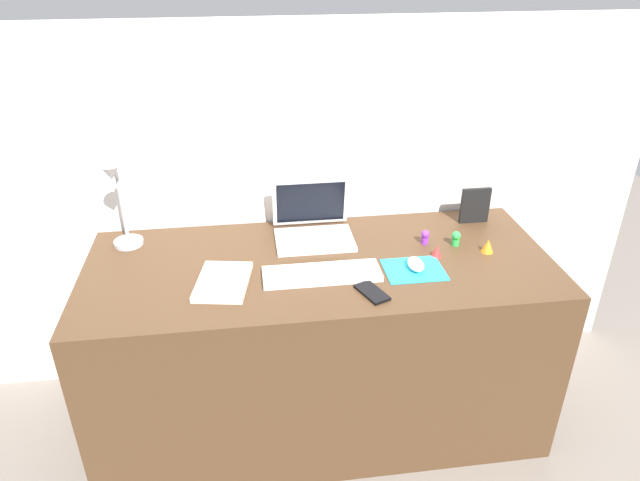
{
  "coord_description": "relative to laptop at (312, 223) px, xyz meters",
  "views": [
    {
      "loc": [
        -0.25,
        -1.78,
        1.8
      ],
      "look_at": [
        -0.0,
        0.0,
        0.83
      ],
      "focal_mm": 32.17,
      "sensor_mm": 36.0,
      "label": 1
    }
  ],
  "objects": [
    {
      "name": "toy_figurine_orange",
      "position": [
        0.63,
        -0.22,
        -0.03
      ],
      "size": [
        0.05,
        0.05,
        0.05
      ],
      "primitive_type": "cone",
      "color": "orange",
      "rests_on": "desk"
    },
    {
      "name": "toy_figurine_green",
      "position": [
        0.53,
        -0.16,
        -0.02
      ],
      "size": [
        0.03,
        0.03,
        0.06
      ],
      "color": "green",
      "rests_on": "desk"
    },
    {
      "name": "back_wall",
      "position": [
        0.0,
        0.18,
        -0.03
      ],
      "size": [
        2.9,
        0.05,
        1.53
      ],
      "primitive_type": "cube",
      "color": "silver",
      "rests_on": "ground_plane"
    },
    {
      "name": "desk",
      "position": [
        0.0,
        -0.21,
        -0.42
      ],
      "size": [
        1.7,
        0.71,
        0.74
      ],
      "primitive_type": "cube",
      "color": "#4C331E",
      "rests_on": "ground_plane"
    },
    {
      "name": "picture_frame",
      "position": [
        0.67,
        0.03,
        0.02
      ],
      "size": [
        0.12,
        0.02,
        0.15
      ],
      "primitive_type": "cube",
      "color": "black",
      "rests_on": "desk"
    },
    {
      "name": "keyboard",
      "position": [
        -0.01,
        -0.31,
        -0.04
      ],
      "size": [
        0.41,
        0.13,
        0.02
      ],
      "primitive_type": "cube",
      "color": "white",
      "rests_on": "desk"
    },
    {
      "name": "mousepad",
      "position": [
        0.32,
        -0.31,
        -0.05
      ],
      "size": [
        0.21,
        0.17,
        0.0
      ],
      "primitive_type": "cube",
      "color": "#28B7CC",
      "rests_on": "desk"
    },
    {
      "name": "ground_plane",
      "position": [
        0.0,
        -0.21,
        -0.79
      ],
      "size": [
        6.0,
        6.0,
        0.0
      ],
      "primitive_type": "plane",
      "color": "slate"
    },
    {
      "name": "laptop",
      "position": [
        0.0,
        0.0,
        0.0
      ],
      "size": [
        0.3,
        0.25,
        0.21
      ],
      "color": "white",
      "rests_on": "desk"
    },
    {
      "name": "cell_phone",
      "position": [
        0.14,
        -0.44,
        -0.05
      ],
      "size": [
        0.11,
        0.14,
        0.01
      ],
      "primitive_type": "cube",
      "rotation": [
        0.0,
        0.0,
        0.4
      ],
      "color": "black",
      "rests_on": "desk"
    },
    {
      "name": "toy_figurine_red",
      "position": [
        0.43,
        -0.23,
        -0.03
      ],
      "size": [
        0.04,
        0.04,
        0.04
      ],
      "primitive_type": "cone",
      "color": "red",
      "rests_on": "desk"
    },
    {
      "name": "mouse",
      "position": [
        0.33,
        -0.31,
        -0.03
      ],
      "size": [
        0.06,
        0.1,
        0.03
      ],
      "primitive_type": "ellipsoid",
      "color": "white",
      "rests_on": "mousepad"
    },
    {
      "name": "notebook_pad",
      "position": [
        -0.35,
        -0.31,
        -0.04
      ],
      "size": [
        0.21,
        0.27,
        0.02
      ],
      "primitive_type": "cube",
      "rotation": [
        0.0,
        0.0,
        -0.18
      ],
      "color": "silver",
      "rests_on": "desk"
    },
    {
      "name": "desk_lamp",
      "position": [
        -0.71,
        -0.01,
        0.11
      ],
      "size": [
        0.11,
        0.16,
        0.36
      ],
      "color": "#B7B7BC",
      "rests_on": "desk"
    },
    {
      "name": "toy_figurine_purple",
      "position": [
        0.42,
        -0.13,
        -0.02
      ],
      "size": [
        0.03,
        0.03,
        0.06
      ],
      "color": "purple",
      "rests_on": "desk"
    }
  ]
}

